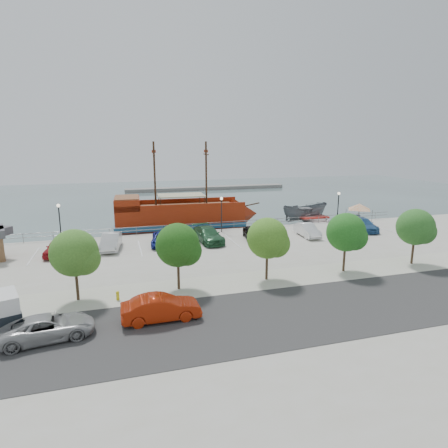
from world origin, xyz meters
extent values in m
plane|color=#435656|center=(0.00, 0.00, -1.00)|extent=(160.00, 160.00, 0.00)
cube|color=#A29F8F|center=(0.00, -21.00, -0.60)|extent=(100.00, 58.00, 1.20)
cube|color=#333333|center=(0.00, -16.00, 0.01)|extent=(100.00, 8.00, 0.04)
cube|color=#ACAB92|center=(0.00, -10.00, 0.01)|extent=(100.00, 4.00, 0.05)
cylinder|color=gray|center=(0.00, 7.80, 0.95)|extent=(50.00, 0.06, 0.06)
cylinder|color=gray|center=(0.00, 7.80, 0.55)|extent=(50.00, 0.06, 0.06)
cube|color=gray|center=(10.00, 55.00, -0.60)|extent=(40.00, 3.00, 0.80)
cube|color=maroon|center=(-4.04, 12.50, 0.96)|extent=(16.75, 5.93, 2.69)
cube|color=#20537D|center=(-4.04, 12.50, 0.08)|extent=(17.07, 6.26, 0.62)
cone|color=maroon|center=(5.03, 12.08, 0.96)|extent=(3.53, 5.11, 4.96)
cube|color=maroon|center=(-10.75, 12.82, 3.03)|extent=(3.34, 5.30, 1.45)
cube|color=brown|center=(-10.75, 12.82, 3.80)|extent=(3.11, 4.88, 0.12)
cube|color=brown|center=(-3.53, 12.48, 2.36)|extent=(13.63, 5.17, 0.15)
cube|color=maroon|center=(-3.93, 14.98, 2.67)|extent=(16.52, 0.98, 0.72)
cube|color=maroon|center=(-4.16, 10.03, 2.67)|extent=(16.52, 0.98, 0.72)
cylinder|color=#382111|center=(-0.43, 12.33, 6.54)|extent=(0.26, 0.26, 8.47)
cylinder|color=#382111|center=(-7.14, 12.65, 6.54)|extent=(0.26, 0.26, 8.47)
cylinder|color=#382111|center=(-0.43, 12.33, 9.12)|extent=(0.29, 3.10, 0.14)
cylinder|color=#382111|center=(-7.14, 12.65, 9.12)|extent=(0.29, 3.10, 0.14)
cube|color=#B7B086|center=(-3.84, 12.49, 3.85)|extent=(6.17, 4.20, 0.12)
cylinder|color=#382111|center=(5.76, 12.04, 2.20)|extent=(2.58, 0.29, 0.61)
imported|color=#575C62|center=(14.43, 12.50, 0.33)|extent=(6.99, 2.89, 2.66)
imported|color=white|center=(15.18, 10.94, -0.32)|extent=(5.13, 6.88, 1.36)
cube|color=gray|center=(-13.05, 9.20, -0.81)|extent=(6.80, 2.26, 0.38)
cube|color=gray|center=(9.11, 9.20, -0.82)|extent=(6.44, 3.16, 0.35)
cube|color=gray|center=(15.55, 9.20, -0.79)|extent=(7.66, 4.59, 0.42)
cylinder|color=slate|center=(17.43, 6.74, 0.99)|extent=(0.07, 0.07, 1.98)
cylinder|color=slate|center=(19.73, 7.16, 0.99)|extent=(0.07, 0.07, 1.98)
cylinder|color=slate|center=(17.84, 4.45, 0.99)|extent=(0.07, 0.07, 1.98)
cylinder|color=slate|center=(20.14, 4.86, 0.99)|extent=(0.07, 0.07, 1.98)
pyramid|color=beige|center=(18.79, 5.80, 2.74)|extent=(4.38, 4.38, 0.81)
imported|color=#9D9D9E|center=(-16.10, -15.07, 0.68)|extent=(5.16, 2.90, 1.36)
imported|color=#A82309|center=(-9.84, -14.58, 0.79)|extent=(4.82, 1.74, 1.58)
cylinder|color=gold|center=(-12.37, -10.80, 0.27)|extent=(0.22, 0.22, 0.54)
sphere|color=gold|center=(-12.37, -10.80, 0.56)|extent=(0.23, 0.23, 0.23)
cylinder|color=black|center=(-18.00, 6.50, 2.00)|extent=(0.12, 0.12, 4.00)
sphere|color=#FFF2CC|center=(-18.00, 6.50, 4.10)|extent=(0.36, 0.36, 0.36)
cylinder|color=black|center=(0.00, 6.50, 2.00)|extent=(0.12, 0.12, 4.00)
sphere|color=#FFF2CC|center=(0.00, 6.50, 4.10)|extent=(0.36, 0.36, 0.36)
cylinder|color=black|center=(16.00, 6.50, 2.00)|extent=(0.12, 0.12, 4.00)
sphere|color=#FFF2CC|center=(16.00, 6.50, 4.10)|extent=(0.36, 0.36, 0.36)
cylinder|color=#473321|center=(-15.00, -10.00, 1.10)|extent=(0.20, 0.20, 2.20)
sphere|color=#376421|center=(-15.00, -10.00, 3.40)|extent=(3.20, 3.20, 3.20)
sphere|color=#376421|center=(-14.40, -10.30, 3.00)|extent=(2.20, 2.20, 2.20)
cylinder|color=#473321|center=(-8.00, -10.00, 1.10)|extent=(0.20, 0.20, 2.20)
sphere|color=#1C4A13|center=(-8.00, -10.00, 3.40)|extent=(3.20, 3.20, 3.20)
sphere|color=#1C4A13|center=(-7.40, -10.30, 3.00)|extent=(2.20, 2.20, 2.20)
cylinder|color=#473321|center=(-1.00, -10.00, 1.10)|extent=(0.20, 0.20, 2.20)
sphere|color=#3D6D1F|center=(-1.00, -10.00, 3.40)|extent=(3.20, 3.20, 3.20)
sphere|color=#3D6D1F|center=(-0.40, -10.30, 3.00)|extent=(2.20, 2.20, 2.20)
cylinder|color=#473321|center=(6.00, -10.00, 1.10)|extent=(0.20, 0.20, 2.20)
sphere|color=#1F591A|center=(6.00, -10.00, 3.40)|extent=(3.20, 3.20, 3.20)
sphere|color=#1F591A|center=(6.60, -10.30, 3.00)|extent=(2.20, 2.20, 2.20)
cylinder|color=#473321|center=(13.00, -10.00, 1.10)|extent=(0.20, 0.20, 2.20)
sphere|color=#285A21|center=(13.00, -10.00, 3.40)|extent=(3.20, 3.20, 3.20)
sphere|color=#285A21|center=(13.60, -10.30, 3.00)|extent=(2.20, 2.20, 2.20)
imported|color=#AB171E|center=(-17.73, 1.92, 0.77)|extent=(2.62, 4.75, 1.53)
imported|color=silver|center=(-12.83, 2.52, 0.81)|extent=(2.28, 5.07, 1.62)
imported|color=navy|center=(-7.63, 2.59, 0.66)|extent=(2.90, 5.04, 1.32)
imported|color=#275A35|center=(-2.68, 2.42, 0.81)|extent=(2.87, 5.81, 1.62)
imported|color=black|center=(2.40, 2.44, 0.69)|extent=(2.27, 4.27, 1.38)
imported|color=white|center=(8.91, 1.66, 0.75)|extent=(1.82, 4.61, 1.49)
imported|color=gray|center=(14.03, 1.34, 0.78)|extent=(3.35, 5.93, 1.56)
imported|color=#2A598D|center=(16.94, 2.40, 0.76)|extent=(2.72, 5.43, 1.51)
camera|label=1|loc=(-12.09, -35.97, 10.67)|focal=30.00mm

